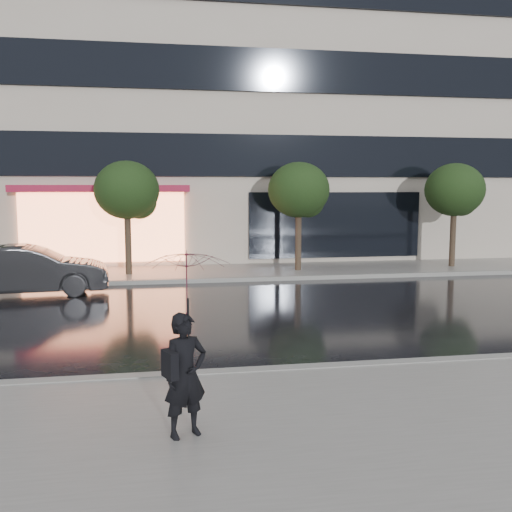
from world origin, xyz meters
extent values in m
plane|color=black|center=(0.00, 0.00, 0.00)|extent=(120.00, 120.00, 0.00)
cube|color=slate|center=(0.00, -3.25, 0.06)|extent=(60.00, 4.50, 0.12)
cube|color=slate|center=(0.00, 10.25, 0.06)|extent=(60.00, 3.50, 0.12)
cube|color=gray|center=(0.00, -1.00, 0.07)|extent=(60.00, 0.25, 0.14)
cube|color=gray|center=(0.00, 8.50, 0.07)|extent=(60.00, 0.25, 0.14)
cube|color=#B6AA9A|center=(0.00, 18.00, 9.00)|extent=(30.00, 12.00, 18.00)
cube|color=black|center=(0.00, 11.94, 4.30)|extent=(28.00, 0.12, 1.60)
cube|color=black|center=(0.00, 11.94, 7.50)|extent=(28.00, 0.12, 1.60)
cube|color=#FF8C59|center=(-4.00, 11.92, 1.60)|extent=(6.00, 0.10, 2.60)
cube|color=maroon|center=(-4.00, 11.59, 3.05)|extent=(6.40, 0.70, 0.25)
cube|color=black|center=(5.00, 11.94, 1.60)|extent=(7.00, 0.10, 2.60)
cylinder|color=#33261C|center=(-3.00, 10.00, 1.10)|extent=(0.22, 0.22, 2.20)
ellipsoid|color=black|center=(-3.00, 10.00, 3.00)|extent=(2.20, 2.20, 1.98)
sphere|color=black|center=(-2.60, 10.20, 2.60)|extent=(1.20, 1.20, 1.20)
cylinder|color=#33261C|center=(3.00, 10.00, 1.10)|extent=(0.22, 0.22, 2.20)
ellipsoid|color=black|center=(3.00, 10.00, 3.00)|extent=(2.20, 2.20, 1.98)
sphere|color=black|center=(3.40, 10.20, 2.60)|extent=(1.20, 1.20, 1.20)
cylinder|color=#33261C|center=(9.00, 10.00, 1.10)|extent=(0.22, 0.22, 2.20)
ellipsoid|color=black|center=(9.00, 10.00, 3.00)|extent=(2.20, 2.20, 1.98)
sphere|color=black|center=(9.40, 10.20, 2.60)|extent=(1.20, 1.20, 1.20)
imported|color=black|center=(-5.63, 7.11, 0.72)|extent=(4.50, 1.93, 1.44)
imported|color=black|center=(-1.65, -3.31, 0.87)|extent=(0.64, 0.55, 1.50)
imported|color=#3D0B1A|center=(-1.60, -3.29, 1.92)|extent=(1.29, 1.30, 0.90)
cylinder|color=black|center=(-1.60, -3.29, 1.42)|extent=(0.02, 0.02, 0.75)
cube|color=black|center=(-1.83, -3.44, 1.05)|extent=(0.20, 0.30, 0.32)
camera|label=1|loc=(-1.91, -9.91, 3.09)|focal=40.00mm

